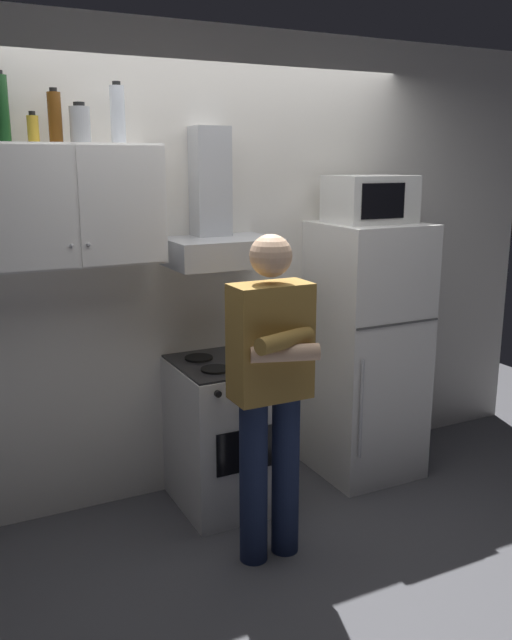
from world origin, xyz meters
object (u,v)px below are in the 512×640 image
Objects in this scene: person_standing at (271,388)px; cooking_pot at (258,352)px; stove_oven at (229,432)px; range_hood at (218,229)px; bottle_vodka_clear at (118,114)px; bottle_beer_brown at (55,117)px; microwave at (370,199)px; bottle_canister_steel at (80,124)px; refrigerator at (366,351)px; upper_cabinet at (70,205)px; bottle_spice_jar at (33,128)px; bottle_wine_green at (1,108)px.

cooking_pot is (0.18, 0.49, 0.03)m from person_standing.
stove_oven is 1.17× the size of range_hood.
bottle_beer_brown is at bearing -179.62° from bottle_vodka_clear.
bottle_canister_steel is at bearing 176.71° from microwave.
bottle_vodka_clear reaches higher than person_standing.
refrigerator is (0.95, 0.00, 0.37)m from stove_oven.
range_hood is 1.02m from bottle_beer_brown.
cooking_pot is (0.93, -0.24, -0.82)m from upper_cabinet.
range_hood is at bearing 0.09° from upper_cabinet.
bottle_canister_steel reaches higher than microwave.
microwave is 2.50× the size of bottle_canister_steel.
bottle_vodka_clear is at bearing 157.06° from cooking_pot.
bottle_vodka_clear is at bearing 0.28° from bottle_spice_jar.
microwave is at bearing 32.00° from person_standing.
bottle_vodka_clear reaches higher than cooking_pot.
upper_cabinet is 1.20× the size of range_hood.
person_standing is 5.64× the size of cooking_pot.
person_standing is (-1.00, -0.61, 0.10)m from refrigerator.
microwave is 1.45m from person_standing.
range_hood is 0.72m from cooking_pot.
range_hood is 1.01m from person_standing.
cooking_pot is 0.97× the size of bottle_vodka_clear.
stove_oven is 3.40× the size of bottle_beer_brown.
stove_oven is at bearing -9.42° from bottle_spice_jar.
refrigerator is at bearing -4.38° from bottle_wine_green.
cooking_pot is at bearing -12.81° from bottle_wine_green.
bottle_vodka_clear is 1.17× the size of bottle_beer_brown.
bottle_beer_brown is at bearing 175.02° from refrigerator.
bottle_vodka_clear is at bearing 174.60° from microwave.
cooking_pot is at bearing -14.73° from upper_cabinet.
bottle_beer_brown reaches higher than cooking_pot.
range_hood is 2.92× the size of bottle_beer_brown.
stove_oven is 1.86m from bottle_canister_steel.
range_hood is 3.91× the size of bottle_canister_steel.
range_hood is at bearing -1.82° from bottle_spice_jar.
bottle_wine_green is at bearing 143.54° from person_standing.
stove_oven is 3.01× the size of cooking_pot.
bottle_beer_brown is at bearing 175.60° from microwave.
refrigerator is 2.15m from bottle_canister_steel.
bottle_vodka_clear is 0.31m from bottle_beer_brown.
bottle_wine_green reaches higher than person_standing.
upper_cabinet reaches higher than cooking_pot.
bottle_canister_steel is (-1.68, 0.11, 1.34)m from refrigerator.
refrigerator is 2.04m from bottle_vodka_clear.
bottle_vodka_clear reaches higher than bottle_spice_jar.
bottle_beer_brown is at bearing 0.08° from bottle_wine_green.
person_standing is (-0.05, -0.61, 0.47)m from stove_oven.
bottle_canister_steel is (0.11, -0.04, -0.03)m from bottle_beer_brown.
microwave reaches higher than refrigerator.
upper_cabinet is at bearing -6.27° from bottle_wine_green.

